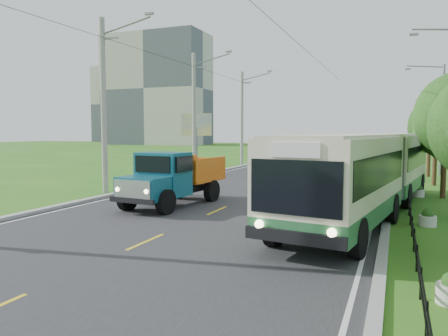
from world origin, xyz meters
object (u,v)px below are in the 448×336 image
Objects in this scene: streetlight_far at (440,115)px; dump_truck at (174,175)px; pole_far at (242,117)px; tree_fourth at (446,131)px; pole_mid at (194,113)px; tree_fifth at (437,127)px; planter_near at (428,219)px; bus at (369,167)px; tree_back at (430,130)px; planter_far at (413,177)px; planter_mid at (418,192)px; pole_near at (104,105)px; billboard_left at (196,128)px.

streetlight_far is 25.35m from dump_truck.
pole_far is 26.20m from tree_fourth.
pole_mid is 12.00m from pole_far.
tree_fifth is at bearing -95.71° from streetlight_far.
streetlight_far reaches higher than tree_fourth.
streetlight_far is 13.54× the size of planter_near.
pole_far is at bearing 121.99° from planter_near.
planter_near is (-1.26, -14.14, -3.57)m from tree_fifth.
planter_near is 3.41m from bus.
streetlight_far is at bearing 86.74° from bus.
tree_back is at bearing 87.91° from bus.
planter_mid is at bearing -90.00° from planter_far.
pole_mid is at bearing -159.68° from streetlight_far.
pole_near is 0.57× the size of bus.
tree_back is at bearing 73.12° from planter_far.
bus is (-3.52, -6.27, -1.56)m from tree_fourth.
planter_near is at bearing -10.09° from pole_near.
planter_far is 0.04× the size of bus.
pole_mid reaches higher than tree_fifth.
tree_fifth is 4.21m from planter_far.
tree_fifth is 0.90× the size of dump_truck.
billboard_left is at bearing 118.12° from dump_truck.
planter_mid and planter_far have the same top height.
tree_fourth reaches higher than planter_mid.
tree_back is at bearing 86.43° from planter_near.
streetlight_far is at bearing 11.23° from billboard_left.
tree_fifth reaches higher than planter_mid.
tree_fifth reaches higher than tree_back.
planter_far is 0.10× the size of dump_truck.
planter_far is at bearing 90.00° from planter_mid.
planter_near is (16.86, -27.00, -4.81)m from pole_far.
planter_mid is 1.00× the size of planter_far.
pole_mid is at bearing -176.61° from planter_far.
tree_fifth is at bearing 31.59° from pole_near.
billboard_left reaches higher than planter_mid.
planter_near is at bearing -98.77° from tree_fourth.
tree_fourth is 13.94m from streetlight_far.
pole_near is at bearing 163.63° from dump_truck.
tree_back is at bearing -20.74° from pole_far.
dump_truck is (-12.37, -13.53, -2.38)m from tree_fifth.
pole_far is 14.93× the size of planter_far.
planter_far is at bearing -33.12° from pole_far.
planter_near is at bearing -44.84° from billboard_left.
tree_fifth is (0.00, 6.00, 0.27)m from tree_fourth.
pole_near reaches higher than tree_back.
tree_fourth is 8.06× the size of planter_mid.
pole_mid reaches higher than planter_far.
bus is (14.59, -25.13, -3.07)m from pole_far.
pole_near is at bearing -175.62° from bus.
tree_back reaches higher than dump_truck.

